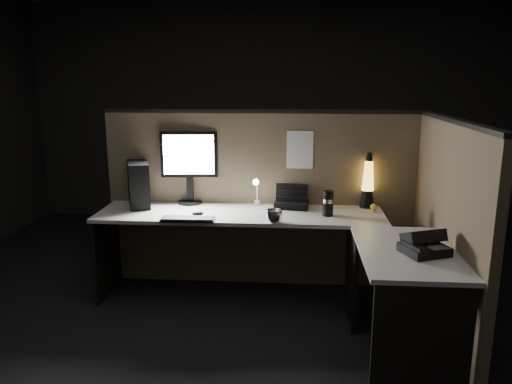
# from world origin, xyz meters

# --- Properties ---
(floor) EXTENTS (6.00, 6.00, 0.00)m
(floor) POSITION_xyz_m (0.00, 0.00, 0.00)
(floor) COLOR black
(floor) RESTS_ON ground
(room_shell) EXTENTS (6.00, 6.00, 6.00)m
(room_shell) POSITION_xyz_m (0.00, 0.00, 1.62)
(room_shell) COLOR silver
(room_shell) RESTS_ON ground
(partition_back) EXTENTS (2.66, 0.06, 1.50)m
(partition_back) POSITION_xyz_m (0.00, 0.93, 0.75)
(partition_back) COLOR brown
(partition_back) RESTS_ON ground
(partition_right) EXTENTS (0.06, 1.66, 1.50)m
(partition_right) POSITION_xyz_m (1.33, 0.10, 0.75)
(partition_right) COLOR brown
(partition_right) RESTS_ON ground
(desk) EXTENTS (2.60, 1.60, 0.73)m
(desk) POSITION_xyz_m (0.18, 0.25, 0.58)
(desk) COLOR beige
(desk) RESTS_ON ground
(pc_tower) EXTENTS (0.28, 0.39, 0.38)m
(pc_tower) POSITION_xyz_m (-1.02, 0.74, 0.92)
(pc_tower) COLOR black
(pc_tower) RESTS_ON desk
(monitor) EXTENTS (0.48, 0.21, 0.62)m
(monitor) POSITION_xyz_m (-0.61, 0.88, 1.10)
(monitor) COLOR black
(monitor) RESTS_ON desk
(keyboard) EXTENTS (0.41, 0.15, 0.02)m
(keyboard) POSITION_xyz_m (-0.52, 0.34, 0.74)
(keyboard) COLOR black
(keyboard) RESTS_ON desk
(mouse) EXTENTS (0.10, 0.08, 0.04)m
(mouse) POSITION_xyz_m (-0.47, 0.48, 0.75)
(mouse) COLOR black
(mouse) RESTS_ON desk
(clip_lamp) EXTENTS (0.05, 0.20, 0.25)m
(clip_lamp) POSITION_xyz_m (-0.03, 0.79, 0.88)
(clip_lamp) COLOR white
(clip_lamp) RESTS_ON desk
(organizer) EXTENTS (0.29, 0.27, 0.20)m
(organizer) POSITION_xyz_m (0.26, 0.81, 0.78)
(organizer) COLOR black
(organizer) RESTS_ON desk
(lava_lamp) EXTENTS (0.12, 0.12, 0.46)m
(lava_lamp) POSITION_xyz_m (0.89, 0.85, 0.92)
(lava_lamp) COLOR black
(lava_lamp) RESTS_ON desk
(travel_mug) EXTENTS (0.09, 0.09, 0.20)m
(travel_mug) POSITION_xyz_m (0.55, 0.56, 0.83)
(travel_mug) COLOR black
(travel_mug) RESTS_ON desk
(steel_mug) EXTENTS (0.16, 0.16, 0.10)m
(steel_mug) POSITION_xyz_m (0.13, 0.34, 0.78)
(steel_mug) COLOR #BBBAC2
(steel_mug) RESTS_ON desk
(figurine) EXTENTS (0.05, 0.05, 0.05)m
(figurine) POSITION_xyz_m (0.92, 0.69, 0.77)
(figurine) COLOR yellow
(figurine) RESTS_ON desk
(pinned_paper) EXTENTS (0.22, 0.00, 0.31)m
(pinned_paper) POSITION_xyz_m (0.32, 0.90, 1.20)
(pinned_paper) COLOR white
(pinned_paper) RESTS_ON partition_back
(desk_phone) EXTENTS (0.32, 0.32, 0.15)m
(desk_phone) POSITION_xyz_m (1.08, -0.25, 0.79)
(desk_phone) COLOR black
(desk_phone) RESTS_ON desk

